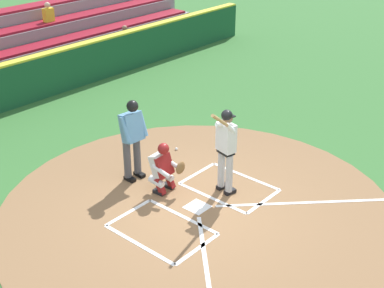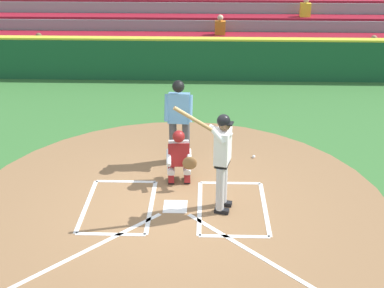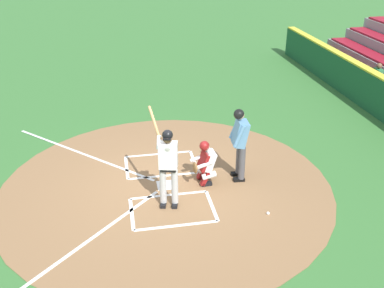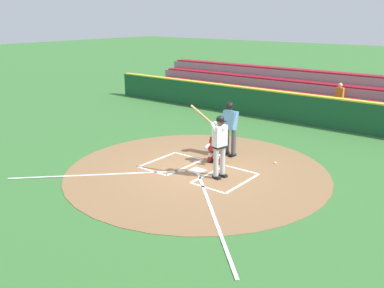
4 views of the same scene
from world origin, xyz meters
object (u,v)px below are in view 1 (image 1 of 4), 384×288
object	(u,v)px
batter	(226,146)
plate_umpire	(132,134)
catcher	(164,166)
baseball	(176,149)

from	to	relation	value
batter	plate_umpire	xyz separation A→B (m)	(0.85, -1.86, -0.02)
catcher	baseball	size ratio (longest dim) A/B	15.27
catcher	baseball	xyz separation A→B (m)	(-1.57, -1.08, -0.55)
plate_umpire	baseball	distance (m)	1.94
batter	plate_umpire	size ratio (longest dim) A/B	1.14
catcher	plate_umpire	bearing A→B (deg)	-86.67
batter	catcher	xyz separation A→B (m)	(0.80, -1.00, -0.51)
catcher	baseball	distance (m)	1.99
batter	baseball	bearing A→B (deg)	-110.32
plate_umpire	baseball	world-z (taller)	plate_umpire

